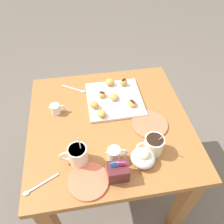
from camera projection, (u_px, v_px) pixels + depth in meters
ground_plane at (110, 181)px, 1.72m from camera, size 8.00×8.00×0.00m
dining_table at (110, 136)px, 1.30m from camera, size 0.86×0.85×0.70m
pastry_plate_square at (114, 99)px, 1.31m from camera, size 0.31×0.31×0.02m
coffee_mug_cream_left at (153, 145)px, 1.04m from camera, size 0.13×0.09×0.14m
coffee_mug_cream_right at (77, 155)px, 1.00m from camera, size 0.13×0.09×0.15m
cream_pitcher_white at (114, 154)px, 1.02m from camera, size 0.10×0.06×0.07m
sugar_caddy at (118, 172)px, 0.96m from camera, size 0.09×0.07×0.11m
ice_cream_bowl at (143, 157)px, 1.01m from camera, size 0.11×0.11×0.08m
chocolate_sauce_pitcher at (56, 109)px, 1.23m from camera, size 0.09×0.05×0.06m
saucer_coral_left at (150, 124)px, 1.18m from camera, size 0.19×0.19×0.01m
saucer_coral_right at (88, 181)px, 0.97m from camera, size 0.18×0.18×0.01m
loose_spoon_near_saucer at (76, 90)px, 1.37m from camera, size 0.14×0.09×0.01m
loose_spoon_by_plate at (37, 187)px, 0.95m from camera, size 0.15×0.08×0.01m
beignet_0 at (102, 95)px, 1.30m from camera, size 0.05×0.05×0.03m
chocolate_drizzle_0 at (102, 92)px, 1.29m from camera, size 0.04×0.03×0.00m
beignet_1 at (102, 114)px, 1.20m from camera, size 0.06×0.06×0.03m
beignet_2 at (94, 105)px, 1.24m from camera, size 0.07×0.07×0.04m
beignet_3 at (114, 97)px, 1.29m from camera, size 0.06×0.06×0.03m
beignet_4 at (132, 103)px, 1.25m from camera, size 0.07×0.07×0.03m
chocolate_drizzle_4 at (132, 101)px, 1.24m from camera, size 0.03×0.04×0.00m
beignet_5 at (110, 82)px, 1.37m from camera, size 0.06×0.06×0.04m
beignet_6 at (124, 82)px, 1.37m from camera, size 0.06×0.06×0.04m
chocolate_drizzle_6 at (124, 80)px, 1.35m from camera, size 0.04×0.03×0.00m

